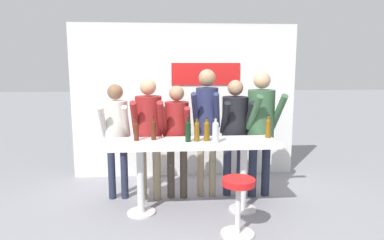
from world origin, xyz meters
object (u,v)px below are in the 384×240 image
(person_far_left, at_px, (116,129))
(wine_bottle_4, at_px, (207,130))
(person_center_right, at_px, (235,125))
(wine_bottle_0, at_px, (197,130))
(person_left, at_px, (149,126))
(wine_bottle_2, at_px, (153,129))
(wine_bottle_5, at_px, (188,130))
(tasting_table, at_px, (193,153))
(wine_bottle_1, at_px, (136,131))
(person_right, at_px, (261,121))
(wine_bottle_6, at_px, (268,127))
(person_center, at_px, (207,117))
(person_center_left, at_px, (177,129))
(bar_stool, at_px, (238,198))
(wine_bottle_3, at_px, (216,131))

(person_far_left, height_order, wine_bottle_4, person_far_left)
(person_center_right, relative_size, wine_bottle_0, 5.58)
(person_left, relative_size, wine_bottle_2, 5.49)
(wine_bottle_0, relative_size, wine_bottle_5, 0.96)
(person_far_left, relative_size, wine_bottle_0, 5.42)
(person_left, height_order, wine_bottle_5, person_left)
(tasting_table, height_order, wine_bottle_1, wine_bottle_1)
(person_left, bearing_deg, wine_bottle_1, -108.10)
(person_left, distance_m, wine_bottle_0, 0.78)
(wine_bottle_1, relative_size, wine_bottle_5, 0.91)
(person_far_left, xyz_separation_m, wine_bottle_1, (0.31, -0.46, 0.06))
(person_far_left, height_order, person_right, person_right)
(person_far_left, bearing_deg, wine_bottle_6, -10.96)
(wine_bottle_6, bearing_deg, wine_bottle_2, -179.69)
(person_right, relative_size, wine_bottle_6, 5.85)
(person_center, relative_size, wine_bottle_0, 6.08)
(tasting_table, relative_size, wine_bottle_6, 6.96)
(person_left, distance_m, person_center_left, 0.39)
(bar_stool, xyz_separation_m, person_right, (0.55, 1.10, 0.67))
(person_left, relative_size, wine_bottle_1, 6.01)
(person_center_right, bearing_deg, bar_stool, -99.86)
(bar_stool, bearing_deg, person_right, 63.56)
(wine_bottle_1, distance_m, wine_bottle_4, 0.88)
(person_center, bearing_deg, wine_bottle_1, -142.11)
(tasting_table, xyz_separation_m, wine_bottle_2, (-0.49, 0.10, 0.30))
(tasting_table, bearing_deg, person_center_left, 109.85)
(person_center_left, distance_m, wine_bottle_1, 0.68)
(person_right, height_order, wine_bottle_2, person_right)
(person_left, height_order, person_center_left, person_left)
(person_right, bearing_deg, person_center_left, 169.31)
(person_far_left, relative_size, wine_bottle_3, 5.06)
(person_center_right, bearing_deg, wine_bottle_6, -50.86)
(person_center_right, distance_m, wine_bottle_6, 0.55)
(wine_bottle_1, relative_size, wine_bottle_3, 0.88)
(person_left, bearing_deg, wine_bottle_5, -42.71)
(person_left, relative_size, wine_bottle_4, 5.70)
(person_far_left, xyz_separation_m, person_right, (2.00, -0.07, 0.10))
(bar_stool, relative_size, wine_bottle_0, 2.18)
(wine_bottle_2, distance_m, wine_bottle_4, 0.67)
(tasting_table, height_order, person_center_left, person_center_left)
(wine_bottle_1, xyz_separation_m, wine_bottle_4, (0.87, -0.08, 0.01))
(wine_bottle_0, bearing_deg, person_center, 70.75)
(bar_stool, distance_m, wine_bottle_4, 0.94)
(person_left, distance_m, wine_bottle_1, 0.41)
(person_center_left, distance_m, wine_bottle_4, 0.62)
(bar_stool, xyz_separation_m, wine_bottle_1, (-1.15, 0.71, 0.63))
(person_center, bearing_deg, wine_bottle_6, -17.49)
(person_left, relative_size, person_center, 0.93)
(wine_bottle_4, xyz_separation_m, wine_bottle_5, (-0.23, -0.03, 0.00))
(person_far_left, height_order, wine_bottle_0, person_far_left)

